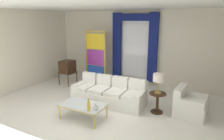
{
  "coord_description": "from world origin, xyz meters",
  "views": [
    {
      "loc": [
        2.84,
        -4.59,
        2.63
      ],
      "look_at": [
        0.0,
        0.9,
        1.05
      ],
      "focal_mm": 31.73,
      "sensor_mm": 36.0,
      "label": 1
    }
  ],
  "objects_px": {
    "stained_glass_divider": "(95,59)",
    "coffee_table": "(83,106)",
    "armchair_white": "(189,105)",
    "table_lamp_brass": "(159,79)",
    "bottle_crystal_tall": "(95,107)",
    "round_side_table": "(157,101)",
    "bottle_blue_decanter": "(89,106)",
    "peacock_figurine": "(100,81)",
    "couch_white_long": "(110,93)",
    "vintage_tv": "(67,67)"
  },
  "relations": [
    {
      "from": "vintage_tv",
      "to": "couch_white_long",
      "type": "bearing_deg",
      "value": -19.62
    },
    {
      "from": "coffee_table",
      "to": "stained_glass_divider",
      "type": "height_order",
      "value": "stained_glass_divider"
    },
    {
      "from": "bottle_crystal_tall",
      "to": "round_side_table",
      "type": "height_order",
      "value": "bottle_crystal_tall"
    },
    {
      "from": "round_side_table",
      "to": "table_lamp_brass",
      "type": "height_order",
      "value": "table_lamp_brass"
    },
    {
      "from": "coffee_table",
      "to": "stained_glass_divider",
      "type": "relative_size",
      "value": 0.55
    },
    {
      "from": "stained_glass_divider",
      "to": "couch_white_long",
      "type": "bearing_deg",
      "value": -45.72
    },
    {
      "from": "vintage_tv",
      "to": "stained_glass_divider",
      "type": "height_order",
      "value": "stained_glass_divider"
    },
    {
      "from": "coffee_table",
      "to": "armchair_white",
      "type": "height_order",
      "value": "armchair_white"
    },
    {
      "from": "armchair_white",
      "to": "round_side_table",
      "type": "xyz_separation_m",
      "value": [
        -0.83,
        -0.26,
        0.07
      ]
    },
    {
      "from": "coffee_table",
      "to": "round_side_table",
      "type": "bearing_deg",
      "value": 37.06
    },
    {
      "from": "couch_white_long",
      "to": "bottle_crystal_tall",
      "type": "height_order",
      "value": "couch_white_long"
    },
    {
      "from": "armchair_white",
      "to": "coffee_table",
      "type": "bearing_deg",
      "value": -148.6
    },
    {
      "from": "bottle_blue_decanter",
      "to": "peacock_figurine",
      "type": "xyz_separation_m",
      "value": [
        -1.35,
        2.78,
        -0.32
      ]
    },
    {
      "from": "bottle_blue_decanter",
      "to": "armchair_white",
      "type": "bearing_deg",
      "value": 39.6
    },
    {
      "from": "couch_white_long",
      "to": "bottle_crystal_tall",
      "type": "bearing_deg",
      "value": -76.5
    },
    {
      "from": "couch_white_long",
      "to": "armchair_white",
      "type": "xyz_separation_m",
      "value": [
        2.39,
        0.24,
        -0.02
      ]
    },
    {
      "from": "table_lamp_brass",
      "to": "bottle_crystal_tall",
      "type": "bearing_deg",
      "value": -131.22
    },
    {
      "from": "bottle_crystal_tall",
      "to": "peacock_figurine",
      "type": "bearing_deg",
      "value": 118.93
    },
    {
      "from": "bottle_blue_decanter",
      "to": "peacock_figurine",
      "type": "bearing_deg",
      "value": 115.87
    },
    {
      "from": "stained_glass_divider",
      "to": "peacock_figurine",
      "type": "relative_size",
      "value": 3.67
    },
    {
      "from": "coffee_table",
      "to": "stained_glass_divider",
      "type": "xyz_separation_m",
      "value": [
        -1.35,
        2.82,
        0.68
      ]
    },
    {
      "from": "armchair_white",
      "to": "table_lamp_brass",
      "type": "relative_size",
      "value": 1.55
    },
    {
      "from": "peacock_figurine",
      "to": "table_lamp_brass",
      "type": "distance_m",
      "value": 3.07
    },
    {
      "from": "bottle_crystal_tall",
      "to": "stained_glass_divider",
      "type": "relative_size",
      "value": 0.09
    },
    {
      "from": "table_lamp_brass",
      "to": "bottle_blue_decanter",
      "type": "bearing_deg",
      "value": -131.13
    },
    {
      "from": "peacock_figurine",
      "to": "bottle_blue_decanter",
      "type": "bearing_deg",
      "value": -64.13
    },
    {
      "from": "couch_white_long",
      "to": "coffee_table",
      "type": "bearing_deg",
      "value": -95.72
    },
    {
      "from": "coffee_table",
      "to": "bottle_crystal_tall",
      "type": "height_order",
      "value": "bottle_crystal_tall"
    },
    {
      "from": "round_side_table",
      "to": "table_lamp_brass",
      "type": "distance_m",
      "value": 0.67
    },
    {
      "from": "stained_glass_divider",
      "to": "armchair_white",
      "type": "bearing_deg",
      "value": -18.35
    },
    {
      "from": "stained_glass_divider",
      "to": "coffee_table",
      "type": "bearing_deg",
      "value": -64.4
    },
    {
      "from": "armchair_white",
      "to": "table_lamp_brass",
      "type": "distance_m",
      "value": 1.14
    },
    {
      "from": "vintage_tv",
      "to": "round_side_table",
      "type": "distance_m",
      "value": 4.13
    },
    {
      "from": "round_side_table",
      "to": "couch_white_long",
      "type": "bearing_deg",
      "value": 179.16
    },
    {
      "from": "armchair_white",
      "to": "round_side_table",
      "type": "relative_size",
      "value": 1.49
    },
    {
      "from": "table_lamp_brass",
      "to": "stained_glass_divider",
      "type": "bearing_deg",
      "value": 153.13
    },
    {
      "from": "bottle_blue_decanter",
      "to": "table_lamp_brass",
      "type": "bearing_deg",
      "value": 48.87
    },
    {
      "from": "bottle_blue_decanter",
      "to": "bottle_crystal_tall",
      "type": "relative_size",
      "value": 1.6
    },
    {
      "from": "couch_white_long",
      "to": "vintage_tv",
      "type": "relative_size",
      "value": 1.75
    },
    {
      "from": "bottle_blue_decanter",
      "to": "armchair_white",
      "type": "distance_m",
      "value": 2.82
    },
    {
      "from": "couch_white_long",
      "to": "bottle_crystal_tall",
      "type": "xyz_separation_m",
      "value": [
        0.34,
        -1.42,
        0.17
      ]
    },
    {
      "from": "coffee_table",
      "to": "bottle_blue_decanter",
      "type": "height_order",
      "value": "bottle_blue_decanter"
    },
    {
      "from": "vintage_tv",
      "to": "armchair_white",
      "type": "distance_m",
      "value": 4.9
    },
    {
      "from": "bottle_crystal_tall",
      "to": "stained_glass_divider",
      "type": "bearing_deg",
      "value": 121.82
    },
    {
      "from": "bottle_crystal_tall",
      "to": "stained_glass_divider",
      "type": "distance_m",
      "value": 3.51
    },
    {
      "from": "vintage_tv",
      "to": "armchair_white",
      "type": "bearing_deg",
      "value": -7.5
    },
    {
      "from": "couch_white_long",
      "to": "coffee_table",
      "type": "height_order",
      "value": "couch_white_long"
    },
    {
      "from": "bottle_blue_decanter",
      "to": "table_lamp_brass",
      "type": "distance_m",
      "value": 2.09
    },
    {
      "from": "peacock_figurine",
      "to": "table_lamp_brass",
      "type": "height_order",
      "value": "table_lamp_brass"
    },
    {
      "from": "armchair_white",
      "to": "round_side_table",
      "type": "height_order",
      "value": "armchair_white"
    }
  ]
}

